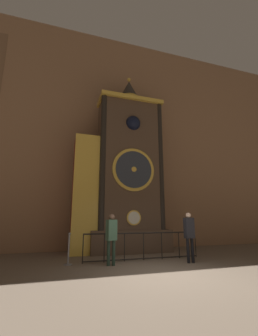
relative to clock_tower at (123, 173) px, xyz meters
name	(u,v)px	position (x,y,z in m)	size (l,w,h in m)	color
ground_plane	(166,275)	(-0.01, -4.54, -3.80)	(28.00, 28.00, 0.00)	brown
cathedral_back_wall	(115,135)	(-0.10, 1.27, 2.46)	(24.00, 0.32, 12.55)	#936B4C
clock_tower	(123,173)	(0.00, 0.00, 0.00)	(4.69, 1.82, 9.26)	brown
railing_fence	(144,244)	(0.23, -2.20, -3.23)	(4.62, 0.05, 1.02)	black
visitor_near	(111,234)	(-1.18, -2.81, -2.78)	(0.39, 0.31, 1.70)	#213427
visitor_far	(189,232)	(1.64, -3.20, -2.75)	(0.34, 0.23, 1.75)	black
stanchion_post	(68,254)	(-2.55, -2.25, -3.45)	(0.28, 0.28, 1.07)	gray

